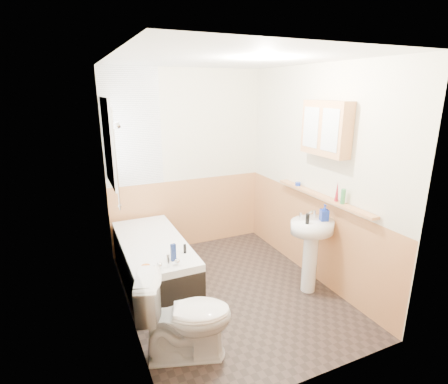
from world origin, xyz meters
The scene contains 26 objects.
floor centered at (0.00, 0.00, 0.00)m, with size 2.80×2.80×0.00m, color black.
ceiling centered at (0.00, 0.00, 2.50)m, with size 2.80×2.80×0.00m, color white.
wall_back centered at (0.00, 1.41, 1.25)m, with size 2.20×0.02×2.50m, color beige.
wall_front centered at (0.00, -1.41, 1.25)m, with size 2.20×0.02×2.50m, color beige.
wall_left centered at (-1.11, 0.00, 1.25)m, with size 0.02×2.80×2.50m, color beige.
wall_right centered at (1.11, 0.00, 1.25)m, with size 0.02×2.80×2.50m, color beige.
wainscot_right centered at (1.09, 0.00, 0.50)m, with size 0.01×2.80×1.00m, color tan.
wainscot_front centered at (0.00, -1.39, 0.50)m, with size 2.20×0.01×1.00m, color tan.
wainscot_back centered at (0.00, 1.39, 0.50)m, with size 2.20×0.01×1.00m, color tan.
tile_cladding_left centered at (-1.09, 0.00, 1.25)m, with size 0.01×2.80×2.50m, color white.
tile_return_back centered at (-0.73, 1.39, 1.75)m, with size 0.75×0.01×1.50m, color white.
window centered at (-1.06, 0.95, 1.65)m, with size 0.03×0.79×0.99m.
bathtub centered at (-0.73, 0.54, 0.29)m, with size 0.70×1.57×0.69m.
shower_riser centered at (-1.04, 0.60, 1.60)m, with size 0.10×0.07×1.10m.
toilet centered at (-0.76, -0.74, 0.39)m, with size 0.44×0.79×0.77m, color white.
sink centered at (0.84, -0.34, 0.61)m, with size 0.50×0.40×0.96m.
pine_shelf centered at (1.04, -0.21, 1.07)m, with size 0.10×1.54×0.03m, color tan.
medicine_cabinet centered at (1.01, -0.22, 1.83)m, with size 0.16×0.63×0.57m.
foam_can centered at (1.04, -0.54, 1.16)m, with size 0.05×0.05×0.16m, color #388447.
green_bottle centered at (1.04, -0.45, 1.19)m, with size 0.04×0.04×0.22m, color maroon.
black_jar centered at (1.04, 0.23, 1.10)m, with size 0.07×0.07×0.04m, color #19339E.
soap_bottle centered at (0.96, -0.38, 0.89)m, with size 0.08×0.18×0.08m, color #19339E.
clear_bottle centered at (0.73, -0.38, 0.91)m, with size 0.04×0.04×0.11m, color black.
blue_gel centered at (-0.65, -0.03, 0.64)m, with size 0.05×0.03×0.18m, color navy.
cream_jar centered at (-0.95, -0.12, 0.57)m, with size 0.09×0.09×0.05m, color orange.
orange_bottle centered at (-0.49, 0.09, 0.60)m, with size 0.03×0.03×0.10m, color black.
Camera 1 is at (-1.51, -3.17, 2.23)m, focal length 28.00 mm.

